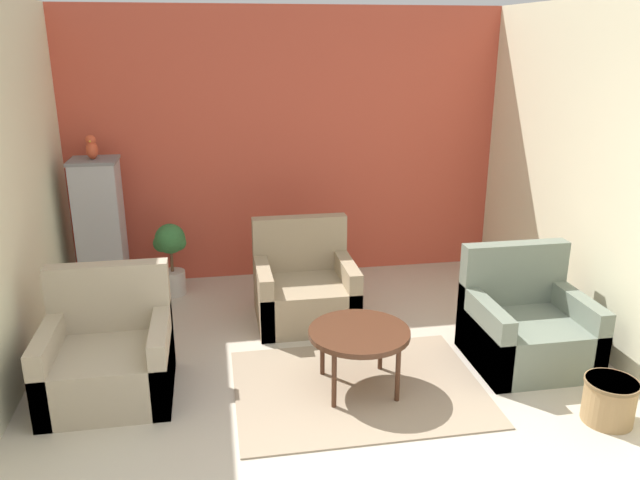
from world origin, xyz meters
name	(u,v)px	position (x,y,z in m)	size (l,w,h in m)	color
wall_back_accent	(288,146)	(0.00, 3.79, 1.39)	(4.57, 0.06, 2.77)	#C64C38
wall_right	(593,176)	(2.26, 1.88, 1.39)	(0.06, 3.76, 2.77)	beige
area_rug	(358,387)	(0.18, 1.29, 0.01)	(1.80, 1.37, 0.01)	gray
coffee_table	(359,335)	(0.18, 1.29, 0.43)	(0.73, 0.73, 0.47)	#472819
armchair_left	(109,358)	(-1.59, 1.54, 0.28)	(0.87, 0.80, 0.89)	tan
armchair_right	(526,328)	(1.58, 1.48, 0.28)	(0.87, 0.80, 0.89)	slate
armchair_middle	(304,290)	(-0.02, 2.55, 0.28)	(0.87, 0.80, 0.89)	#9E896B
birdcage	(101,232)	(-1.87, 3.34, 0.69)	(0.48, 0.48, 1.40)	slate
parrot	(92,148)	(-1.87, 3.34, 1.50)	(0.11, 0.19, 0.23)	#D14C2D
potted_plant	(171,252)	(-1.24, 3.35, 0.44)	(0.33, 0.30, 0.73)	beige
wicker_basket	(609,399)	(1.74, 0.60, 0.16)	(0.35, 0.35, 0.30)	#A37F51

